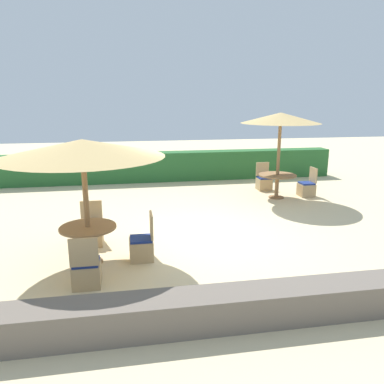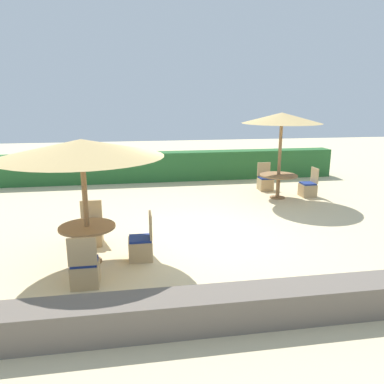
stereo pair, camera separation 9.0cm
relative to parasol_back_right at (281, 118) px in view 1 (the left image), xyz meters
The scene contains 12 objects.
ground_plane 4.97m from the parasol_back_right, 136.99° to the right, with size 40.00×40.00×0.00m, color beige.
hedge_row 4.89m from the parasol_back_right, 134.48° to the left, with size 13.00×0.70×1.10m, color #28602D.
stone_border 7.49m from the parasol_back_right, 116.10° to the right, with size 10.00×0.56×0.50m, color #6B6056.
parasol_back_right is the anchor object (origin of this frame).
round_table_back_right 1.88m from the parasol_back_right, behind, with size 1.18×1.18×0.75m.
patio_chair_back_right_north 2.49m from the parasol_back_right, 90.65° to the left, with size 0.46×0.46×0.93m.
patio_chair_back_right_east 2.47m from the parasol_back_right, ahead, with size 0.46×0.46×0.93m.
parasol_front_left 6.75m from the parasol_back_right, 143.70° to the right, with size 2.98×2.98×2.38m.
round_table_front_left 7.01m from the parasol_back_right, 143.70° to the right, with size 1.06×1.06×0.74m.
patio_chair_front_left_south 7.65m from the parasol_back_right, 137.58° to the right, with size 0.46×0.46×0.93m.
patio_chair_front_left_north 6.64m from the parasol_back_right, 151.02° to the right, with size 0.46×0.46×0.93m.
patio_chair_front_left_east 6.37m from the parasol_back_right, 137.95° to the right, with size 0.46×0.46×0.93m.
Camera 1 is at (-1.50, -7.99, 3.09)m, focal length 35.00 mm.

